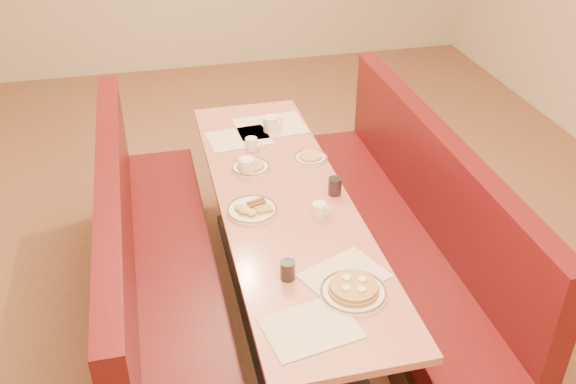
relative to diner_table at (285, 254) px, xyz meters
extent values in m
plane|color=#9E6647|center=(0.00, 0.00, -0.37)|extent=(8.00, 8.00, 0.00)
cube|color=black|center=(0.00, 0.00, -0.34)|extent=(0.55, 1.88, 0.06)
cube|color=black|center=(0.00, 0.00, -0.02)|extent=(0.15, 1.75, 0.71)
cube|color=#B96355|center=(0.00, 0.00, 0.36)|extent=(0.70, 2.50, 0.04)
cube|color=#4C3326|center=(-0.68, 0.00, -0.27)|extent=(0.55, 2.50, 0.20)
cube|color=#520E15|center=(-0.68, 0.00, 0.00)|extent=(0.55, 2.50, 0.16)
cube|color=#520E15|center=(-0.89, 0.00, 0.38)|extent=(0.12, 2.50, 0.60)
cube|color=#4C3326|center=(0.68, 0.00, -0.27)|extent=(0.55, 2.50, 0.20)
cube|color=#520E15|center=(0.68, 0.00, 0.00)|extent=(0.55, 2.50, 0.16)
cube|color=#520E15|center=(0.89, 0.00, 0.38)|extent=(0.12, 2.50, 0.60)
cube|color=#FEE9C6|center=(-0.12, -0.97, 0.38)|extent=(0.42, 0.34, 0.00)
cube|color=#FEE9C6|center=(0.12, -0.69, 0.38)|extent=(0.44, 0.39, 0.00)
cube|color=#FEE9C6|center=(-0.12, 0.75, 0.38)|extent=(0.41, 0.32, 0.00)
cube|color=#FEE9C6|center=(0.11, 0.88, 0.38)|extent=(0.47, 0.36, 0.00)
cylinder|color=white|center=(0.12, -0.82, 0.39)|extent=(0.30, 0.30, 0.02)
torus|color=brown|center=(0.12, -0.82, 0.40)|extent=(0.30, 0.30, 0.01)
cylinder|color=#C19445|center=(0.12, -0.82, 0.41)|extent=(0.23, 0.23, 0.02)
cylinder|color=#C19445|center=(0.12, -0.82, 0.42)|extent=(0.21, 0.21, 0.02)
cylinder|color=#F8E7A2|center=(0.17, -0.80, 0.44)|extent=(0.04, 0.04, 0.01)
cylinder|color=#F8E7A2|center=(0.10, -0.77, 0.44)|extent=(0.04, 0.04, 0.01)
cylinder|color=#F8E7A2|center=(0.08, -0.84, 0.44)|extent=(0.04, 0.04, 0.01)
cylinder|color=#F8E7A2|center=(0.14, -0.86, 0.44)|extent=(0.04, 0.04, 0.01)
cylinder|color=white|center=(-0.19, -0.08, 0.38)|extent=(0.27, 0.27, 0.02)
torus|color=brown|center=(-0.19, -0.08, 0.39)|extent=(0.27, 0.27, 0.01)
ellipsoid|color=yellow|center=(-0.24, -0.10, 0.41)|extent=(0.07, 0.07, 0.04)
ellipsoid|color=yellow|center=(-0.20, -0.13, 0.41)|extent=(0.06, 0.06, 0.03)
ellipsoid|color=yellow|center=(-0.26, -0.07, 0.41)|extent=(0.05, 0.05, 0.03)
cylinder|color=brown|center=(-0.16, -0.06, 0.41)|extent=(0.10, 0.05, 0.02)
cylinder|color=brown|center=(-0.16, -0.03, 0.41)|extent=(0.10, 0.05, 0.02)
cube|color=gold|center=(-0.13, -0.11, 0.40)|extent=(0.09, 0.07, 0.02)
cylinder|color=white|center=(0.25, 0.39, 0.38)|extent=(0.20, 0.20, 0.02)
torus|color=brown|center=(0.25, 0.39, 0.39)|extent=(0.20, 0.20, 0.01)
cylinder|color=#E1984F|center=(0.25, 0.39, 0.40)|extent=(0.14, 0.14, 0.02)
ellipsoid|color=yellow|center=(0.23, 0.41, 0.41)|extent=(0.04, 0.04, 0.02)
cylinder|color=white|center=(-0.12, 0.36, 0.38)|extent=(0.23, 0.23, 0.02)
torus|color=brown|center=(-0.12, 0.36, 0.39)|extent=(0.23, 0.23, 0.01)
cylinder|color=#E1984F|center=(-0.12, 0.36, 0.40)|extent=(0.16, 0.16, 0.02)
ellipsoid|color=yellow|center=(-0.15, 0.38, 0.41)|extent=(0.05, 0.05, 0.02)
cylinder|color=white|center=(0.14, -0.20, 0.41)|extent=(0.07, 0.07, 0.08)
torus|color=white|center=(0.18, -0.21, 0.41)|extent=(0.06, 0.03, 0.06)
cylinder|color=black|center=(0.14, -0.20, 0.45)|extent=(0.06, 0.06, 0.01)
cylinder|color=white|center=(-0.15, 0.31, 0.42)|extent=(0.09, 0.09, 0.10)
torus|color=white|center=(-0.10, 0.33, 0.42)|extent=(0.07, 0.04, 0.07)
cylinder|color=black|center=(-0.15, 0.31, 0.47)|extent=(0.08, 0.08, 0.01)
cylinder|color=white|center=(0.10, 0.81, 0.43)|extent=(0.10, 0.10, 0.10)
torus|color=white|center=(0.15, 0.82, 0.43)|extent=(0.07, 0.04, 0.07)
cylinder|color=black|center=(0.10, 0.81, 0.47)|extent=(0.08, 0.08, 0.01)
cylinder|color=white|center=(-0.07, 0.59, 0.41)|extent=(0.07, 0.07, 0.08)
torus|color=white|center=(-0.03, 0.58, 0.41)|extent=(0.06, 0.03, 0.06)
cylinder|color=black|center=(-0.07, 0.59, 0.45)|extent=(0.06, 0.06, 0.01)
cylinder|color=black|center=(-0.13, -0.64, 0.42)|extent=(0.06, 0.06, 0.09)
cylinder|color=silver|center=(-0.13, -0.64, 0.42)|extent=(0.07, 0.07, 0.09)
cylinder|color=black|center=(0.28, -0.01, 0.42)|extent=(0.07, 0.07, 0.10)
cylinder|color=silver|center=(0.28, -0.01, 0.43)|extent=(0.07, 0.07, 0.10)
camera|label=1|loc=(-0.65, -2.83, 2.26)|focal=40.00mm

